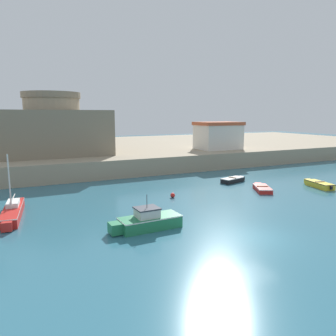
% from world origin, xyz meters
% --- Properties ---
extents(ground_plane, '(200.00, 200.00, 0.00)m').
position_xyz_m(ground_plane, '(0.00, 0.00, 0.00)').
color(ground_plane, '#2D667A').
extents(quay_seawall, '(120.00, 40.00, 2.26)m').
position_xyz_m(quay_seawall, '(0.00, 41.93, 1.13)').
color(quay_seawall, gray).
rests_on(quay_seawall, ground).
extents(motorboat_green_0, '(4.99, 1.89, 2.39)m').
position_xyz_m(motorboat_green_0, '(-5.54, 4.38, 0.55)').
color(motorboat_green_0, '#237A4C').
rests_on(motorboat_green_0, ground).
extents(dinghy_red_1, '(2.68, 3.79, 0.53)m').
position_xyz_m(dinghy_red_1, '(9.25, 9.76, 0.25)').
color(dinghy_red_1, red).
rests_on(dinghy_red_1, ground).
extents(sailboat_red_2, '(1.90, 6.77, 4.84)m').
position_xyz_m(sailboat_red_2, '(-13.76, 11.12, 0.45)').
color(sailboat_red_2, red).
rests_on(sailboat_red_2, ground).
extents(dinghy_black_3, '(3.51, 1.90, 0.62)m').
position_xyz_m(dinghy_black_3, '(9.12, 14.46, 0.30)').
color(dinghy_black_3, black).
rests_on(dinghy_black_3, ground).
extents(dinghy_yellow_4, '(1.90, 3.99, 0.67)m').
position_xyz_m(dinghy_yellow_4, '(15.78, 8.36, 0.32)').
color(dinghy_yellow_4, yellow).
rests_on(dinghy_yellow_4, ground).
extents(mooring_buoy, '(0.45, 0.45, 0.45)m').
position_xyz_m(mooring_buoy, '(-0.22, 11.19, 0.22)').
color(mooring_buoy, red).
rests_on(mooring_buoy, ground).
extents(fortress, '(13.86, 13.86, 8.42)m').
position_xyz_m(fortress, '(-8.00, 33.40, 5.61)').
color(fortress, gray).
rests_on(fortress, quay_seawall).
extents(harbor_shed_near_wharf, '(6.82, 4.89, 4.26)m').
position_xyz_m(harbor_shed_near_wharf, '(16.00, 27.71, 4.41)').
color(harbor_shed_near_wharf, silver).
rests_on(harbor_shed_near_wharf, quay_seawall).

